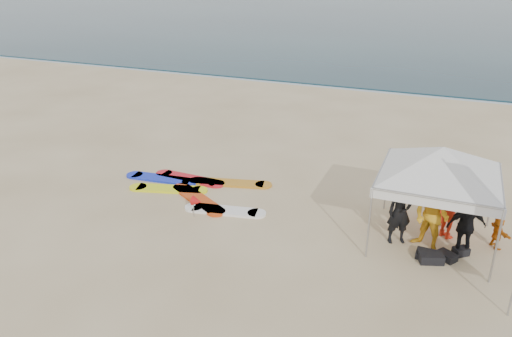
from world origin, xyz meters
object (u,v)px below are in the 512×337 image
Objects in this scene: person_yellow at (432,216)px; canopy_tent at (444,147)px; person_orange_b at (441,195)px; surfboard_spread at (195,189)px; person_black_a at (400,211)px; marker_pennant at (197,201)px; person_orange_a at (451,208)px; person_seated at (498,232)px; person_black_b at (466,226)px.

canopy_tent reaches higher than person_yellow.
person_orange_b is 7.29m from surfboard_spread.
person_black_a reaches higher than marker_pennant.
person_black_a reaches higher than person_orange_b.
person_orange_a is at bearing 85.05° from person_orange_b.
canopy_tent is at bearing 73.19° from person_seated.
person_yellow is 0.38× the size of surfboard_spread.
person_yellow reaches higher than person_orange_b.
person_orange_b is 0.42× the size of canopy_tent.
marker_pennant is at bearing 160.53° from person_black_a.
marker_pennant is at bearing -169.38° from canopy_tent.
person_black_b reaches higher than person_seated.
person_orange_b is 2.59× the size of marker_pennant.
person_seated is (2.35, 0.67, -0.43)m from person_black_a.
person_orange_b is (-0.67, 1.51, 0.03)m from person_black_b.
person_black_b is 0.32× the size of surfboard_spread.
person_black_a reaches higher than person_seated.
canopy_tent reaches higher than person_black_b.
person_yellow is at bearing 87.66° from person_seated.
person_orange_a is at bearing 13.13° from marker_pennant.
person_orange_a is 1.83m from canopy_tent.
person_black_b reaches higher than marker_pennant.
person_orange_b is at bearing 84.67° from canopy_tent.
person_orange_b is 1.72m from person_seated.
canopy_tent is at bearing -46.91° from person_black_b.
person_yellow reaches higher than person_black_b.
person_orange_a is at bearing 4.58° from person_black_a.
person_yellow is at bearing -94.62° from canopy_tent.
surfboard_spread is (-7.21, -0.73, -0.79)m from person_orange_b.
person_yellow is 0.93m from person_orange_a.
marker_pennant reaches higher than surfboard_spread.
canopy_tent is (-0.77, 0.38, 1.78)m from person_black_b.
canopy_tent reaches higher than person_black_a.
person_black_a is 1.05× the size of person_orange_a.
marker_pennant is (-6.28, -2.28, -0.33)m from person_orange_b.
person_black_b is 1.09m from person_seated.
surfboard_spread is at bearing 145.29° from person_black_a.
surfboard_spread is (-7.50, 0.02, -0.79)m from person_orange_a.
person_seated is at bearing 124.41° from person_orange_b.
person_black_a is 0.76m from person_yellow.
canopy_tent is at bearing 59.09° from person_orange_b.
canopy_tent is at bearing -3.19° from surfboard_spread.
person_black_b is 0.96× the size of person_orange_b.
person_yellow is at bearing 6.55° from marker_pennant.
person_black_b is 7.00m from marker_pennant.
canopy_tent is (0.04, 0.45, 1.64)m from person_yellow.
surfboard_spread is at bearing 176.81° from canopy_tent.
person_black_a is at bearing 33.53° from person_orange_b.
person_orange_a is (0.43, 0.83, -0.11)m from person_yellow.
person_orange_b reaches higher than person_black_b.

